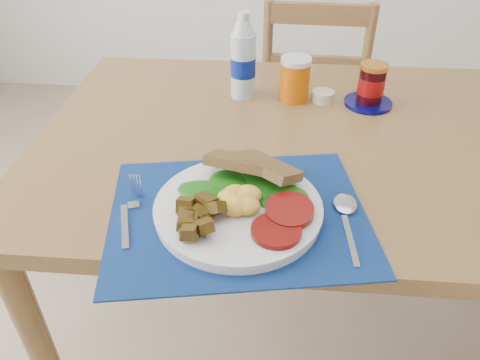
# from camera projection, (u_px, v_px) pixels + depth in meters

# --- Properties ---
(table) EXTENTS (1.40, 0.90, 0.75)m
(table) POSITION_uv_depth(u_px,v_px,m) (322.00, 164.00, 1.18)
(table) COLOR brown
(table) RESTS_ON ground
(chair_far) EXTENTS (0.42, 0.40, 1.09)m
(chair_far) POSITION_uv_depth(u_px,v_px,m) (312.00, 85.00, 1.82)
(chair_far) COLOR brown
(chair_far) RESTS_ON ground
(placemat) EXTENTS (0.54, 0.46, 0.00)m
(placemat) POSITION_uv_depth(u_px,v_px,m) (238.00, 214.00, 0.89)
(placemat) COLOR black
(placemat) RESTS_ON table
(breakfast_plate) EXTENTS (0.31, 0.31, 0.08)m
(breakfast_plate) POSITION_uv_depth(u_px,v_px,m) (235.00, 206.00, 0.88)
(breakfast_plate) COLOR silver
(breakfast_plate) RESTS_ON placemat
(fork) EXTENTS (0.05, 0.17, 0.00)m
(fork) POSITION_uv_depth(u_px,v_px,m) (131.00, 212.00, 0.89)
(fork) COLOR #B2B5BA
(fork) RESTS_ON placemat
(spoon) EXTENTS (0.05, 0.20, 0.01)m
(spoon) POSITION_uv_depth(u_px,v_px,m) (346.00, 214.00, 0.89)
(spoon) COLOR #B2B5BA
(spoon) RESTS_ON placemat
(water_bottle) EXTENTS (0.07, 0.07, 0.23)m
(water_bottle) POSITION_uv_depth(u_px,v_px,m) (243.00, 61.00, 1.25)
(water_bottle) COLOR #ADBFCC
(water_bottle) RESTS_ON table
(juice_glass) EXTENTS (0.08, 0.08, 0.11)m
(juice_glass) POSITION_uv_depth(u_px,v_px,m) (295.00, 80.00, 1.26)
(juice_glass) COLOR #C35805
(juice_glass) RESTS_ON table
(ramekin) EXTENTS (0.06, 0.06, 0.03)m
(ramekin) POSITION_uv_depth(u_px,v_px,m) (323.00, 96.00, 1.27)
(ramekin) COLOR beige
(ramekin) RESTS_ON table
(jam_on_saucer) EXTENTS (0.13, 0.13, 0.12)m
(jam_on_saucer) POSITION_uv_depth(u_px,v_px,m) (371.00, 87.00, 1.24)
(jam_on_saucer) COLOR #040448
(jam_on_saucer) RESTS_ON table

